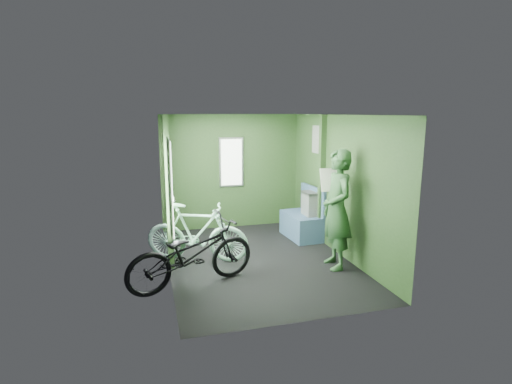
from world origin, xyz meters
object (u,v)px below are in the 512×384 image
passenger (337,209)px  waste_box (311,216)px  bicycle_black (193,287)px  bench_seat (303,223)px  bicycle_mint (197,262)px

passenger → waste_box: passenger is taller
bicycle_black → waste_box: waste_box is taller
bicycle_black → bench_seat: 2.82m
bench_seat → passenger: bearing=-96.9°
bicycle_mint → waste_box: 2.34m
bicycle_mint → passenger: size_ratio=0.90×
waste_box → bench_seat: bench_seat is taller
passenger → bench_seat: bearing=-178.8°
passenger → waste_box: size_ratio=2.02×
bicycle_black → bicycle_mint: 0.91m
bicycle_black → waste_box: (2.38, 1.53, 0.45)m
bicycle_mint → passenger: (2.02, -0.74, 0.91)m
bicycle_black → bench_seat: (2.27, 1.66, 0.29)m
passenger → bench_seat: 1.63m
bicycle_black → bench_seat: size_ratio=1.87×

